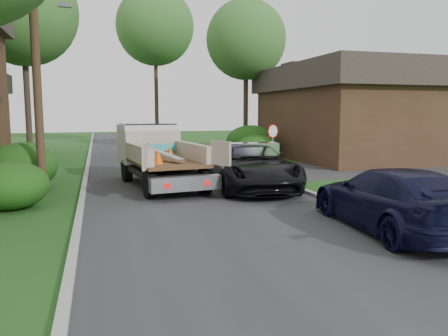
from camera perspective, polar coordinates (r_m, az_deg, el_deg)
The scene contains 19 objects.
ground at distance 12.83m, azimuth 0.17°, elevation -6.52°, with size 120.00×120.00×0.00m, color #1C4614.
road at distance 22.44m, azimuth -7.04°, elevation -0.61°, with size 8.00×90.00×0.02m, color #28282B.
side_street at distance 26.25m, azimuth 20.17°, elevation 0.14°, with size 16.00×7.00×0.02m, color #28282B.
curb_left at distance 22.17m, azimuth -17.57°, elevation -0.85°, with size 0.20×90.00×0.12m, color #9E9E99.
curb_right at distance 23.43m, azimuth 2.90°, elevation -0.10°, with size 0.20×90.00×0.12m, color #9E9E99.
stop_sign at distance 22.73m, azimuth 6.38°, elevation 3.99°, with size 0.71×0.32×2.48m.
utility_pole at distance 17.18m, azimuth -23.35°, elevation 13.76°, with size 2.42×1.25×10.00m.
house_right at distance 30.76m, azimuth 16.40°, elevation 7.16°, with size 9.72×12.96×6.20m.
hedge_left_a at distance 15.37m, azimuth -26.09°, elevation -2.06°, with size 2.34×2.34×1.53m, color #12420F.
hedge_left_b at distance 18.82m, azimuth -25.22°, elevation 0.09°, with size 2.86×2.86×1.87m, color #12420F.
hedge_left_c at distance 22.31m, azimuth -24.59°, elevation 0.92°, with size 2.60×2.60×1.70m, color #12420F.
hedge_right_a at distance 26.73m, azimuth 4.26°, elevation 2.50°, with size 2.60×2.60×1.70m, color #12420F.
hedge_right_b at distance 29.76m, azimuth 3.51°, elevation 3.48°, with size 3.38×3.38×2.21m, color #12420F.
tree_left_far at distance 29.82m, azimuth -24.83°, elevation 18.07°, with size 6.40×6.40×12.20m.
tree_right_far at distance 34.23m, azimuth 2.90°, elevation 16.36°, with size 6.00×6.00×11.50m.
tree_center_far at distance 43.05m, azimuth -8.99°, elevation 17.78°, with size 7.20×7.20×14.60m.
flatbed_truck at distance 19.10m, azimuth -9.04°, elevation 2.18°, with size 3.64×7.07×2.57m.
black_pickup at distance 17.62m, azimuth 3.54°, elevation 0.19°, with size 2.96×6.42×1.78m, color black.
navy_suv at distance 12.16m, azimuth 21.18°, elevation -3.79°, with size 2.32×5.71×1.66m, color black.
Camera 1 is at (-3.51, -11.96, 3.06)m, focal length 35.00 mm.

